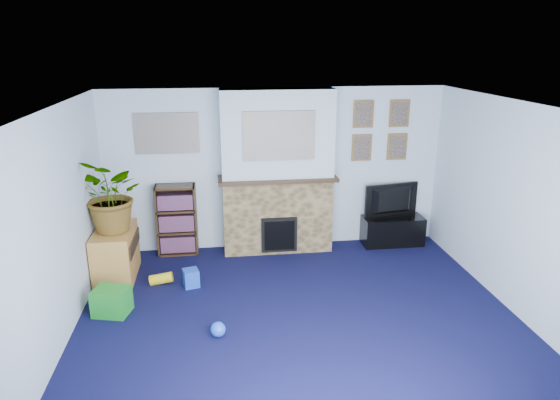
{
  "coord_description": "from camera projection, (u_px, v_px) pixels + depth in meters",
  "views": [
    {
      "loc": [
        -0.87,
        -4.9,
        3.03
      ],
      "look_at": [
        -0.11,
        0.9,
        1.16
      ],
      "focal_mm": 32.0,
      "sensor_mm": 36.0,
      "label": 1
    }
  ],
  "objects": [
    {
      "name": "television",
      "position": [
        394.0,
        201.0,
        7.61
      ],
      "size": [
        0.88,
        0.27,
        0.51
      ],
      "primitive_type": "imported",
      "rotation": [
        0.0,
        0.0,
        3.32
      ],
      "color": "black",
      "rests_on": "tv_stand"
    },
    {
      "name": "tv_stand",
      "position": [
        392.0,
        230.0,
        7.73
      ],
      "size": [
        0.93,
        0.39,
        0.44
      ],
      "primitive_type": "cube",
      "color": "black",
      "rests_on": "ground"
    },
    {
      "name": "sideboard",
      "position": [
        116.0,
        253.0,
        6.6
      ],
      "size": [
        0.48,
        0.87,
        0.68
      ],
      "primitive_type": "cube",
      "color": "#BC863C",
      "rests_on": "ground"
    },
    {
      "name": "mantel_can",
      "position": [
        330.0,
        171.0,
        7.28
      ],
      "size": [
        0.06,
        0.06,
        0.11
      ],
      "primitive_type": "cylinder",
      "color": "blue",
      "rests_on": "chimney_breast"
    },
    {
      "name": "green_crate",
      "position": [
        112.0,
        302.0,
        5.77
      ],
      "size": [
        0.46,
        0.4,
        0.31
      ],
      "primitive_type": "cube",
      "rotation": [
        0.0,
        0.0,
        -0.26
      ],
      "color": "#198C26",
      "rests_on": "ground"
    },
    {
      "name": "collage_left",
      "position": [
        167.0,
        133.0,
        7.04
      ],
      "size": [
        0.9,
        0.03,
        0.58
      ],
      "primitive_type": "cube",
      "color": "gray",
      "rests_on": "wall_back"
    },
    {
      "name": "mantel_teddy",
      "position": [
        240.0,
        174.0,
        7.11
      ],
      "size": [
        0.12,
        0.12,
        0.12
      ],
      "primitive_type": "sphere",
      "color": "gray",
      "rests_on": "chimney_breast"
    },
    {
      "name": "chimney_breast",
      "position": [
        277.0,
        174.0,
        7.23
      ],
      "size": [
        1.72,
        0.5,
        2.4
      ],
      "color": "brown",
      "rests_on": "ground"
    },
    {
      "name": "ceiling",
      "position": [
        303.0,
        107.0,
        4.93
      ],
      "size": [
        5.0,
        4.5,
        0.01
      ],
      "primitive_type": "cube",
      "color": "white",
      "rests_on": "wall_back"
    },
    {
      "name": "portrait_bl",
      "position": [
        362.0,
        148.0,
        7.47
      ],
      "size": [
        0.3,
        0.03,
        0.4
      ],
      "primitive_type": "cube",
      "color": "brown",
      "rests_on": "wall_back"
    },
    {
      "name": "toy_tube",
      "position": [
        161.0,
        279.0,
        6.5
      ],
      "size": [
        0.31,
        0.14,
        0.18
      ],
      "primitive_type": "cylinder",
      "rotation": [
        0.0,
        1.43,
        0.0
      ],
      "color": "yellow",
      "rests_on": "ground"
    },
    {
      "name": "wall_right",
      "position": [
        520.0,
        211.0,
        5.6
      ],
      "size": [
        0.04,
        4.5,
        2.4
      ],
      "primitive_type": "cube",
      "color": "silver",
      "rests_on": "ground"
    },
    {
      "name": "wall_front",
      "position": [
        361.0,
        342.0,
        3.17
      ],
      "size": [
        5.0,
        0.04,
        2.4
      ],
      "primitive_type": "cube",
      "color": "silver",
      "rests_on": "ground"
    },
    {
      "name": "bookshelf",
      "position": [
        177.0,
        221.0,
        7.32
      ],
      "size": [
        0.58,
        0.28,
        1.05
      ],
      "color": "#322112",
      "rests_on": "ground"
    },
    {
      "name": "wall_back",
      "position": [
        276.0,
        169.0,
        7.42
      ],
      "size": [
        5.0,
        0.04,
        2.4
      ],
      "primitive_type": "cube",
      "color": "silver",
      "rests_on": "ground"
    },
    {
      "name": "portrait_tl",
      "position": [
        363.0,
        114.0,
        7.32
      ],
      "size": [
        0.3,
        0.03,
        0.4
      ],
      "primitive_type": "cube",
      "color": "brown",
      "rests_on": "wall_back"
    },
    {
      "name": "floor",
      "position": [
        300.0,
        320.0,
        5.66
      ],
      "size": [
        5.0,
        4.5,
        0.01
      ],
      "primitive_type": "cube",
      "color": "#0E0F35",
      "rests_on": "ground"
    },
    {
      "name": "mantel_candle",
      "position": [
        294.0,
        171.0,
        7.2
      ],
      "size": [
        0.06,
        0.06,
        0.18
      ],
      "primitive_type": "cylinder",
      "color": "#B2BFC6",
      "rests_on": "chimney_breast"
    },
    {
      "name": "mantel_clock",
      "position": [
        278.0,
        172.0,
        7.18
      ],
      "size": [
        0.11,
        0.07,
        0.15
      ],
      "primitive_type": "cube",
      "color": "gold",
      "rests_on": "chimney_breast"
    },
    {
      "name": "wall_left",
      "position": [
        55.0,
        232.0,
        4.99
      ],
      "size": [
        0.04,
        4.5,
        2.4
      ],
      "primitive_type": "cube",
      "color": "silver",
      "rests_on": "ground"
    },
    {
      "name": "portrait_br",
      "position": [
        397.0,
        147.0,
        7.54
      ],
      "size": [
        0.3,
        0.03,
        0.4
      ],
      "primitive_type": "cube",
      "color": "brown",
      "rests_on": "wall_back"
    },
    {
      "name": "potted_plant",
      "position": [
        113.0,
        195.0,
        6.31
      ],
      "size": [
        1.15,
        1.15,
        0.97
      ],
      "primitive_type": "imported",
      "rotation": [
        0.0,
        0.0,
        5.5
      ],
      "color": "#26661E",
      "rests_on": "sideboard"
    },
    {
      "name": "toy_block",
      "position": [
        191.0,
        278.0,
        6.42
      ],
      "size": [
        0.23,
        0.23,
        0.23
      ],
      "primitive_type": "cube",
      "rotation": [
        0.0,
        0.0,
        0.25
      ],
      "color": "blue",
      "rests_on": "ground"
    },
    {
      "name": "portrait_tr",
      "position": [
        399.0,
        113.0,
        7.38
      ],
      "size": [
        0.3,
        0.03,
        0.4
      ],
      "primitive_type": "cube",
      "color": "brown",
      "rests_on": "wall_back"
    },
    {
      "name": "toy_ball",
      "position": [
        218.0,
        329.0,
        5.33
      ],
      "size": [
        0.17,
        0.17,
        0.17
      ],
      "primitive_type": "sphere",
      "color": "blue",
      "rests_on": "ground"
    },
    {
      "name": "collage_main",
      "position": [
        279.0,
        136.0,
        6.85
      ],
      "size": [
        1.0,
        0.03,
        0.68
      ],
      "primitive_type": "cube",
      "color": "gray",
      "rests_on": "chimney_breast"
    }
  ]
}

